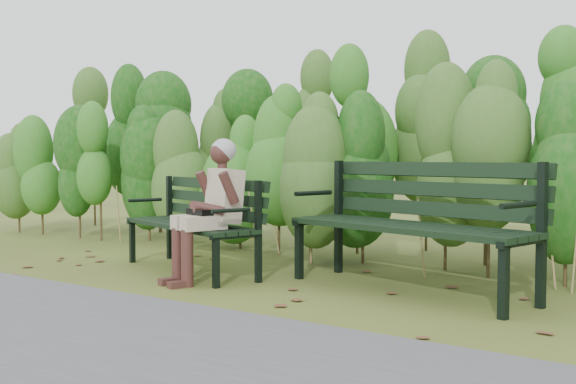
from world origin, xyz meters
The scene contains 7 objects.
ground centered at (0.00, 0.00, 0.00)m, with size 80.00×80.00×0.00m, color #404C21.
footpath centered at (0.00, -2.20, 0.01)m, with size 60.00×2.50×0.01m, color #474749.
hedge_band centered at (0.00, 1.86, 1.26)m, with size 11.04×1.67×2.42m.
leaf_litter centered at (-0.10, -0.43, 0.00)m, with size 5.91×2.22×0.01m.
bench_left centered at (-0.90, 0.20, 0.51)m, with size 1.80×1.10×0.86m.
bench_right centered at (1.14, 0.46, 0.60)m, with size 2.14×1.15×1.02m.
seated_woman centered at (-0.44, -0.15, 0.69)m, with size 0.53×0.74×1.21m.
Camera 1 is at (3.24, -4.48, 1.05)m, focal length 42.00 mm.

